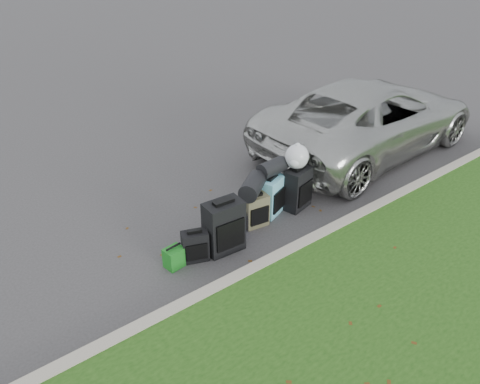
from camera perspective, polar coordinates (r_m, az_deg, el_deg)
ground at (r=7.69m, az=1.51°, el=-3.91°), size 120.00×120.00×0.00m
curb at (r=7.04m, az=6.69°, el=-6.99°), size 120.00×0.18×0.15m
suv at (r=10.29m, az=15.43°, el=8.83°), size 5.45×2.71×1.48m
suitcase_small_black at (r=6.83m, az=-5.48°, el=-6.59°), size 0.43×0.33×0.47m
suitcase_large_black_left at (r=6.90m, az=-1.98°, el=-4.25°), size 0.59×0.38×0.82m
suitcase_olive at (r=7.52m, az=1.89°, el=-2.27°), size 0.43×0.30×0.54m
suitcase_teal at (r=7.80m, az=3.83°, el=-0.47°), size 0.54×0.43×0.67m
suitcase_large_black_right at (r=8.00m, az=7.04°, el=0.44°), size 0.55×0.40×0.74m
tote_green at (r=6.79m, az=-8.01°, el=-7.92°), size 0.29×0.25×0.31m
tote_navy at (r=7.46m, az=-0.64°, el=-3.58°), size 0.32×0.26×0.33m
duffel_left at (r=7.34m, az=1.54°, el=0.70°), size 0.64×0.57×0.31m
duffel_right at (r=7.66m, az=3.94°, el=2.94°), size 0.50×0.31×0.27m
trash_bag at (r=7.78m, az=6.95°, el=4.30°), size 0.40×0.40×0.40m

